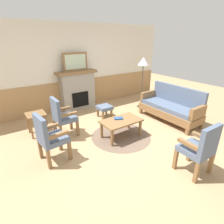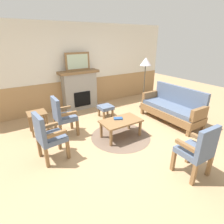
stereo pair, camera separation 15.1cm
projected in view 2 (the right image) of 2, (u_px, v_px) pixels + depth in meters
The scene contains 14 objects.
ground_plane at pixel (120, 137), 4.35m from camera, with size 14.00×14.00×0.00m, color tan.
wall_back at pixel (75, 69), 5.87m from camera, with size 7.20×0.14×2.70m.
fireplace at pixel (80, 90), 5.93m from camera, with size 1.30×0.44×1.28m.
framed_picture at pixel (78, 62), 5.58m from camera, with size 0.80×0.04×0.56m.
couch at pixel (172, 108), 5.09m from camera, with size 0.70×1.80×0.98m.
coffee_table at pixel (121, 122), 4.25m from camera, with size 0.96×0.56×0.44m.
round_rug at pixel (121, 136), 4.40m from camera, with size 1.45×1.45×0.01m, color brown.
book_on_table at pixel (118, 118), 4.29m from camera, with size 0.21×0.12×0.03m, color navy.
footstool at pixel (106, 108), 5.39m from camera, with size 0.40×0.40×0.36m.
armchair_near_fireplace at pixel (48, 135), 3.39m from camera, with size 0.53×0.53×0.98m.
armchair_by_window_left at pixel (62, 115), 4.28m from camera, with size 0.48×0.48×0.98m.
armchair_front_left at pixel (198, 149), 2.96m from camera, with size 0.49×0.49×0.98m.
side_table at pixel (37, 117), 4.43m from camera, with size 0.44×0.44×0.55m.
floor_lamp_by_couch at pixel (146, 65), 5.72m from camera, with size 0.36×0.36×1.68m.
Camera 2 is at (-2.19, -3.09, 2.24)m, focal length 28.66 mm.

